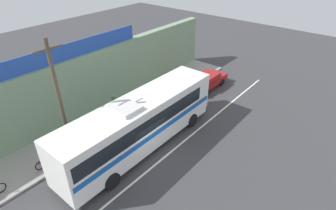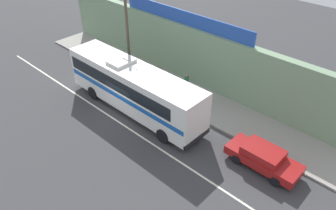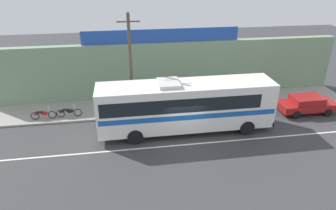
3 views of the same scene
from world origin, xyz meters
name	(u,v)px [view 3 (image 3 of 3)]	position (x,y,z in m)	size (l,w,h in m)	color
ground_plane	(184,138)	(0.00, 0.00, 0.00)	(70.00, 70.00, 0.00)	#3A3A3D
sidewalk_slab	(172,105)	(0.00, 5.20, 0.07)	(30.00, 3.60, 0.14)	gray
storefront_facade	(168,70)	(0.00, 7.35, 2.40)	(30.00, 0.70, 4.80)	gray
storefront_billboard	(162,36)	(-0.48, 7.35, 5.35)	(12.95, 0.12, 1.10)	#234CAD
road_center_stripe	(186,145)	(0.00, -0.80, 0.00)	(30.00, 0.14, 0.01)	silver
intercity_bus	(185,104)	(0.22, 1.06, 2.07)	(12.00, 2.68, 3.78)	white
parked_car	(307,104)	(10.31, 2.34, 0.74)	(4.50, 1.88, 1.37)	maroon
utility_pole	(131,66)	(-3.23, 3.74, 4.11)	(1.60, 0.22, 7.67)	brown
motorcycle_green	(69,112)	(-8.08, 4.15, 0.57)	(1.89, 0.56, 0.94)	black
motorcycle_red	(116,109)	(-4.54, 4.13, 0.57)	(1.89, 0.56, 0.94)	black
motorcycle_purple	(43,114)	(-9.93, 4.06, 0.57)	(1.85, 0.56, 0.94)	black
pedestrian_far_right	(192,91)	(1.73, 5.30, 1.15)	(0.30, 0.48, 1.73)	navy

